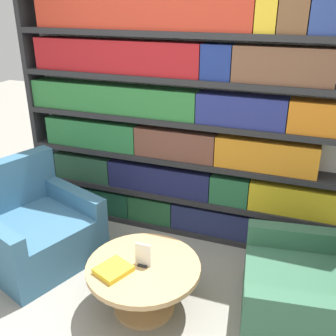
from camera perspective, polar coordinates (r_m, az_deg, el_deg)
The scene contains 7 objects.
ground_plane at distance 2.97m, azimuth -6.49°, elevation -22.66°, with size 14.00×14.00×0.00m, color gray.
bookshelf at distance 3.56m, azimuth 2.58°, elevation 6.82°, with size 3.25×0.30×2.23m.
armchair_left at distance 3.66m, azimuth -18.96°, elevation -8.39°, with size 1.11×1.13×0.85m.
armchair_right at distance 2.98m, azimuth 20.57°, elevation -16.82°, with size 0.98×1.00×0.85m.
coffee_table at distance 2.95m, azimuth -3.56°, elevation -15.59°, with size 0.82×0.82×0.39m.
table_sign at distance 2.83m, azimuth -3.65°, elevation -12.64°, with size 0.12×0.06×0.18m.
stray_book at distance 2.82m, azimuth -7.94°, elevation -14.42°, with size 0.27×0.28×0.04m.
Camera 1 is at (1.00, -1.80, 2.14)m, focal length 42.00 mm.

